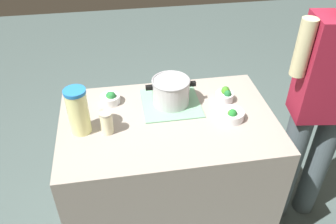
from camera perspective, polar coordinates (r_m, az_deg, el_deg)
ground_plane at (r=2.56m, az=-0.00°, el=-16.38°), size 8.00×8.00×0.00m
counter_slab at (r=2.23m, az=-0.00°, el=-9.83°), size 1.20×0.77×0.85m
dish_cloth at (r=2.06m, az=0.46°, el=1.49°), size 0.34×0.34×0.01m
cooking_pot at (r=2.01m, az=0.47°, el=3.47°), size 0.29×0.22×0.16m
lemonade_pitcher at (r=1.84m, az=-14.50°, el=0.15°), size 0.11×0.11×0.26m
mason_jar at (r=1.84m, az=-10.00°, el=-1.69°), size 0.07×0.07×0.13m
broccoli_bowl_front at (r=2.09m, az=9.31°, el=2.76°), size 0.11×0.11×0.09m
broccoli_bowl_center at (r=2.07m, az=-9.40°, el=2.26°), size 0.12×0.12×0.08m
broccoli_bowl_back at (r=1.95m, az=10.37°, el=-0.47°), size 0.14×0.14×0.08m
person_cook at (r=2.14m, az=23.97°, el=0.82°), size 0.50×0.25×1.63m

